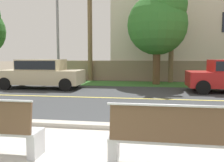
{
  "coord_description": "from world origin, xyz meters",
  "views": [
    {
      "loc": [
        1.2,
        -3.1,
        1.68
      ],
      "look_at": [
        0.17,
        3.58,
        1.0
      ],
      "focal_mm": 38.7,
      "sensor_mm": 36.0,
      "label": 1
    }
  ],
  "objects_px": {
    "car_beige_far": "(42,72)",
    "shade_tree_left": "(159,20)",
    "bench_right": "(173,138)",
    "streetlamp": "(59,17)"
  },
  "relations": [
    {
      "from": "streetlamp",
      "to": "shade_tree_left",
      "type": "distance_m",
      "value": 6.21
    },
    {
      "from": "car_beige_far",
      "to": "shade_tree_left",
      "type": "height_order",
      "value": "shade_tree_left"
    },
    {
      "from": "shade_tree_left",
      "to": "car_beige_far",
      "type": "bearing_deg",
      "value": -155.81
    },
    {
      "from": "bench_right",
      "to": "car_beige_far",
      "type": "bearing_deg",
      "value": 125.55
    },
    {
      "from": "bench_right",
      "to": "car_beige_far",
      "type": "xyz_separation_m",
      "value": [
        -5.99,
        8.39,
        0.39
      ]
    },
    {
      "from": "car_beige_far",
      "to": "shade_tree_left",
      "type": "relative_size",
      "value": 0.73
    },
    {
      "from": "bench_right",
      "to": "shade_tree_left",
      "type": "relative_size",
      "value": 0.33
    },
    {
      "from": "bench_right",
      "to": "shade_tree_left",
      "type": "height_order",
      "value": "shade_tree_left"
    },
    {
      "from": "car_beige_far",
      "to": "bench_right",
      "type": "bearing_deg",
      "value": -54.45
    },
    {
      "from": "car_beige_far",
      "to": "streetlamp",
      "type": "distance_m",
      "value": 4.28
    }
  ]
}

